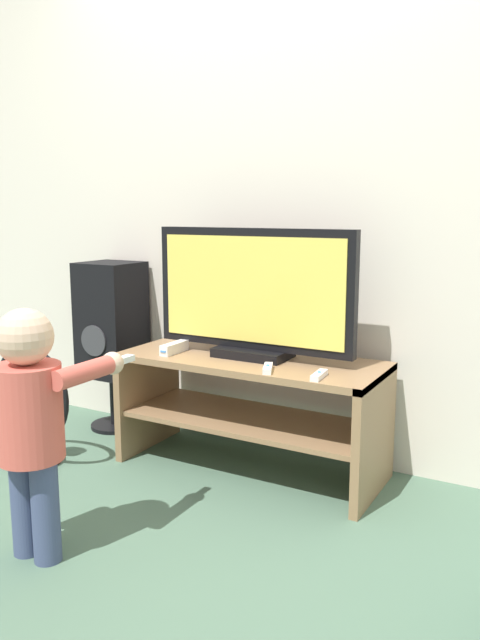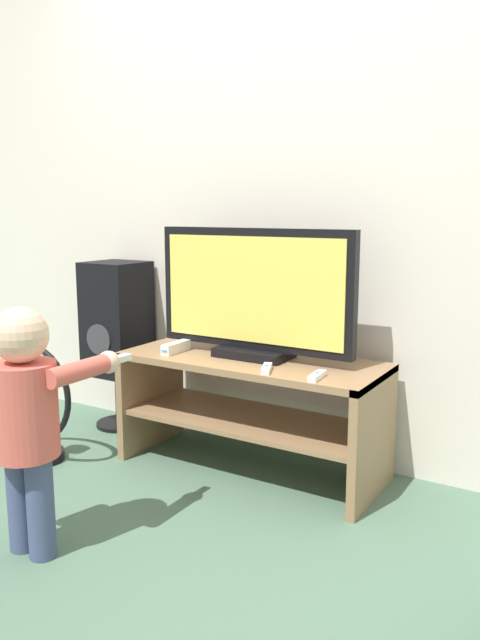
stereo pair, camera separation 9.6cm
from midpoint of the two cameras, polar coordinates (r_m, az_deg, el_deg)
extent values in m
plane|color=#4C6B56|center=(2.75, -0.58, -15.12)|extent=(16.00, 16.00, 0.00)
cube|color=silver|center=(2.97, 5.21, 12.56)|extent=(10.00, 0.06, 2.60)
cube|color=#93704C|center=(2.77, 2.03, -3.80)|extent=(1.18, 0.48, 0.03)
cube|color=#93704C|center=(2.85, 1.99, -9.10)|extent=(1.14, 0.44, 0.02)
cube|color=#93704C|center=(3.15, -7.20, -6.79)|extent=(0.04, 0.48, 0.52)
cube|color=#93704C|center=(2.62, 13.16, -10.48)|extent=(0.04, 0.48, 0.52)
cube|color=black|center=(2.78, 2.27, -3.00)|extent=(0.33, 0.20, 0.04)
cube|color=black|center=(2.73, 2.31, 2.84)|extent=(0.94, 0.05, 0.53)
cube|color=#F2D859|center=(2.71, 2.02, 2.78)|extent=(0.87, 0.01, 0.46)
cube|color=white|center=(2.88, -4.92, -2.51)|extent=(0.05, 0.17, 0.05)
cube|color=#3F8CE5|center=(2.81, -5.97, -2.84)|extent=(0.03, 0.00, 0.01)
cube|color=white|center=(2.46, 8.18, -5.09)|extent=(0.05, 0.13, 0.02)
cylinder|color=#337FD8|center=(2.45, 8.19, -4.80)|extent=(0.01, 0.01, 0.00)
cube|color=white|center=(2.55, 3.52, -4.46)|extent=(0.08, 0.13, 0.02)
cylinder|color=#337FD8|center=(2.54, 3.52, -4.18)|extent=(0.01, 0.01, 0.00)
cylinder|color=#3F4C72|center=(2.35, -18.26, -15.45)|extent=(0.09, 0.09, 0.35)
cylinder|color=#3F4C72|center=(2.28, -16.58, -16.16)|extent=(0.09, 0.09, 0.35)
cylinder|color=#D1594C|center=(2.19, -17.90, -7.82)|extent=(0.22, 0.22, 0.32)
sphere|color=beige|center=(2.13, -18.27, -1.32)|extent=(0.19, 0.19, 0.19)
cylinder|color=#D1594C|center=(2.29, -19.97, -7.52)|extent=(0.07, 0.07, 0.27)
cylinder|color=#D1594C|center=(2.16, -13.15, -4.51)|extent=(0.07, 0.27, 0.07)
sphere|color=beige|center=(2.25, -10.74, -3.81)|extent=(0.08, 0.08, 0.08)
cube|color=white|center=(2.28, -10.07, -3.61)|extent=(0.03, 0.13, 0.02)
cylinder|color=black|center=(3.52, -10.07, -9.29)|extent=(0.26, 0.26, 0.02)
cylinder|color=black|center=(3.48, -10.14, -7.16)|extent=(0.05, 0.05, 0.30)
cube|color=black|center=(3.38, -10.38, 0.15)|extent=(0.29, 0.28, 0.60)
cylinder|color=#38383D|center=(3.29, -12.00, -1.78)|extent=(0.16, 0.01, 0.16)
cylinder|color=black|center=(3.15, -17.09, -11.79)|extent=(0.24, 0.24, 0.04)
cylinder|color=black|center=(3.13, -17.14, -10.80)|extent=(0.04, 0.04, 0.08)
torus|color=black|center=(3.05, -17.39, -6.32)|extent=(0.46, 0.03, 0.46)
cylinder|color=black|center=(3.05, -17.39, -6.32)|extent=(0.12, 0.05, 0.12)
camera|label=1|loc=(0.05, -88.96, 0.18)|focal=35.00mm
camera|label=2|loc=(0.05, 91.04, -0.18)|focal=35.00mm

